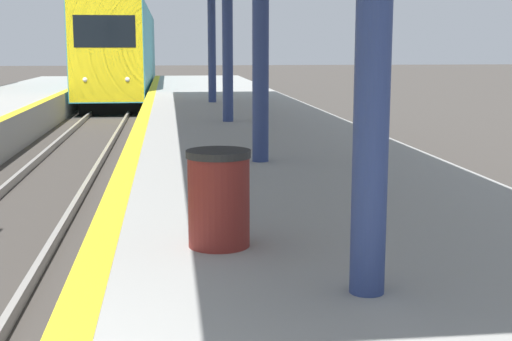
# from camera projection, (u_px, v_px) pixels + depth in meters

# --- Properties ---
(train) EXTENTS (2.79, 22.67, 4.67)m
(train) POSITION_uv_depth(u_px,v_px,m) (124.00, 51.00, 37.03)
(train) COLOR black
(train) RESTS_ON ground
(trash_bin) EXTENTS (0.55, 0.55, 0.82)m
(trash_bin) POSITION_uv_depth(u_px,v_px,m) (219.00, 198.00, 6.02)
(trash_bin) COLOR maroon
(trash_bin) RESTS_ON platform_right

